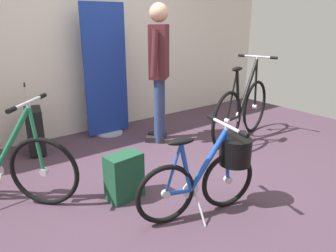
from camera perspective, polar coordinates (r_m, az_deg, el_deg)
name	(u,v)px	position (r m, az deg, el deg)	size (l,w,h in m)	color
ground_plane	(187,180)	(3.23, 3.39, -9.58)	(6.37, 6.37, 0.00)	#473342
back_wall	(91,29)	(4.60, -13.53, 16.33)	(6.37, 0.10, 2.77)	silver
floor_banner_stand	(106,78)	(4.36, -10.86, 8.28)	(0.60, 0.36, 1.72)	#B7B7BC
folding_bike_foreground	(213,170)	(2.63, 7.87, -7.70)	(1.04, 0.53, 0.75)	black
display_bike_left	(242,110)	(4.25, 12.98, 2.73)	(1.50, 0.59, 1.07)	black
display_bike_right	(4,165)	(3.06, -27.02, -6.12)	(0.97, 0.96, 0.92)	black
visitor_near_wall	(159,65)	(4.00, -1.61, 10.67)	(0.41, 0.40, 1.70)	navy
rolling_suitcase	(35,130)	(4.06, -22.44, -0.70)	(0.26, 0.39, 0.83)	black
backpack_on_floor	(124,177)	(2.88, -7.79, -8.86)	(0.33, 0.24, 0.41)	#19472D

